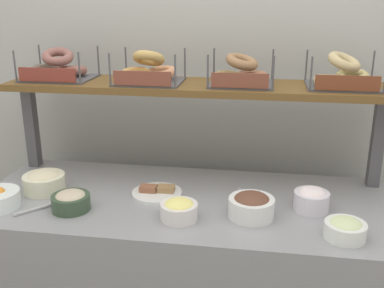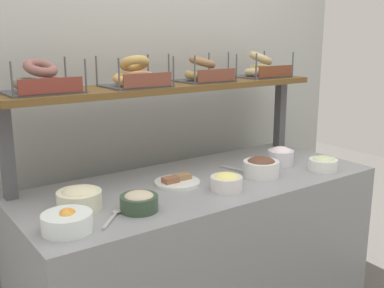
% 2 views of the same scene
% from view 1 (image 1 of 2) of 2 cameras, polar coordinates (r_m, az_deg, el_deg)
% --- Properties ---
extents(back_wall, '(2.90, 0.06, 2.40)m').
position_cam_1_polar(back_wall, '(2.28, 1.40, 6.96)').
color(back_wall, '#AAAEAA').
rests_on(back_wall, ground_plane).
extents(deli_counter, '(1.70, 0.70, 0.85)m').
position_cam_1_polar(deli_counter, '(2.09, -0.87, -17.54)').
color(deli_counter, gray).
rests_on(deli_counter, ground_plane).
extents(shelf_riser_left, '(0.05, 0.05, 0.40)m').
position_cam_1_polar(shelf_riser_left, '(2.30, -19.54, 2.14)').
color(shelf_riser_left, '#4C4C51').
rests_on(shelf_riser_left, deli_counter).
extents(shelf_riser_right, '(0.05, 0.05, 0.40)m').
position_cam_1_polar(shelf_riser_right, '(2.09, 22.29, 0.23)').
color(shelf_riser_right, '#4C4C51').
rests_on(shelf_riser_right, deli_counter).
extents(upper_shelf, '(1.66, 0.32, 0.03)m').
position_cam_1_polar(upper_shelf, '(2.00, 0.34, 7.22)').
color(upper_shelf, brown).
rests_on(upper_shelf, shelf_riser_left).
extents(bowl_tuna_salad, '(0.15, 0.15, 0.08)m').
position_cam_1_polar(bowl_tuna_salad, '(1.83, -15.00, -6.88)').
color(bowl_tuna_salad, '#354B36').
rests_on(bowl_tuna_salad, deli_counter).
extents(bowl_scallion_spread, '(0.14, 0.14, 0.07)m').
position_cam_1_polar(bowl_scallion_spread, '(1.67, 18.72, -10.06)').
color(bowl_scallion_spread, white).
rests_on(bowl_scallion_spread, deli_counter).
extents(bowl_chocolate_spread, '(0.17, 0.17, 0.10)m').
position_cam_1_polar(bowl_chocolate_spread, '(1.73, 7.48, -7.65)').
color(bowl_chocolate_spread, white).
rests_on(bowl_chocolate_spread, deli_counter).
extents(bowl_potato_salad, '(0.17, 0.17, 0.09)m').
position_cam_1_polar(bowl_potato_salad, '(2.03, -18.10, -4.45)').
color(bowl_potato_salad, '#ECECCB').
rests_on(bowl_potato_salad, deli_counter).
extents(bowl_egg_salad, '(0.14, 0.14, 0.08)m').
position_cam_1_polar(bowl_egg_salad, '(1.70, -1.65, -8.22)').
color(bowl_egg_salad, white).
rests_on(bowl_egg_salad, deli_counter).
extents(bowl_cream_cheese, '(0.14, 0.14, 0.10)m').
position_cam_1_polar(bowl_cream_cheese, '(1.82, 14.78, -6.71)').
color(bowl_cream_cheese, white).
rests_on(bowl_cream_cheese, deli_counter).
extents(serving_plate_white, '(0.21, 0.21, 0.04)m').
position_cam_1_polar(serving_plate_white, '(1.91, -4.42, -6.09)').
color(serving_plate_white, white).
rests_on(serving_plate_white, deli_counter).
extents(serving_spoon_near_plate, '(0.14, 0.14, 0.01)m').
position_cam_1_polar(serving_spoon_near_plate, '(1.89, -18.08, -7.46)').
color(serving_spoon_near_plate, '#B7B7BC').
rests_on(serving_spoon_near_plate, deli_counter).
extents(serving_spoon_by_edge, '(0.07, 0.17, 0.01)m').
position_cam_1_polar(serving_spoon_by_edge, '(1.86, 6.66, -7.04)').
color(serving_spoon_by_edge, '#B7B7BC').
rests_on(serving_spoon_by_edge, deli_counter).
extents(bagel_basket_poppy, '(0.30, 0.25, 0.14)m').
position_cam_1_polar(bagel_basket_poppy, '(2.17, -16.48, 9.07)').
color(bagel_basket_poppy, '#4C4C51').
rests_on(bagel_basket_poppy, upper_shelf).
extents(bagel_basket_sesame, '(0.29, 0.26, 0.15)m').
position_cam_1_polar(bagel_basket_sesame, '(2.01, -5.49, 9.07)').
color(bagel_basket_sesame, '#4C4C51').
rests_on(bagel_basket_sesame, upper_shelf).
extents(bagel_basket_everything, '(0.27, 0.25, 0.14)m').
position_cam_1_polar(bagel_basket_everything, '(1.96, 6.18, 8.73)').
color(bagel_basket_everything, '#4C4C51').
rests_on(bagel_basket_everything, upper_shelf).
extents(bagel_basket_plain, '(0.29, 0.25, 0.15)m').
position_cam_1_polar(bagel_basket_plain, '(2.00, 18.40, 8.14)').
color(bagel_basket_plain, '#4C4C51').
rests_on(bagel_basket_plain, upper_shelf).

